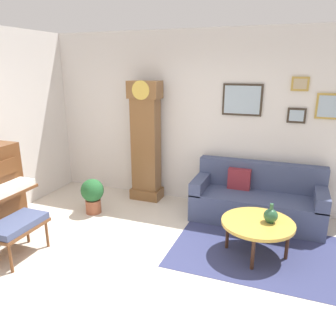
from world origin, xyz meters
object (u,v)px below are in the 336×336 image
(grandfather_clock, at_px, (146,145))
(potted_plant, at_px, (93,194))
(couch, at_px, (257,200))
(piano_bench, at_px, (17,226))
(green_jug, at_px, (271,216))
(coffee_table, at_px, (258,224))

(grandfather_clock, xyz_separation_m, potted_plant, (-0.54, -0.87, -0.64))
(grandfather_clock, bearing_deg, couch, -5.35)
(piano_bench, bearing_deg, green_jug, 21.52)
(grandfather_clock, xyz_separation_m, green_jug, (2.16, -1.15, -0.44))
(grandfather_clock, distance_m, green_jug, 2.49)
(green_jug, bearing_deg, grandfather_clock, 151.83)
(green_jug, bearing_deg, piano_bench, -158.48)
(couch, height_order, green_jug, couch)
(piano_bench, height_order, potted_plant, potted_plant)
(coffee_table, bearing_deg, potted_plant, 172.82)
(couch, bearing_deg, grandfather_clock, 174.65)
(couch, distance_m, green_jug, 1.03)
(coffee_table, distance_m, green_jug, 0.19)
(coffee_table, bearing_deg, grandfather_clock, 149.44)
(couch, height_order, potted_plant, couch)
(potted_plant, bearing_deg, grandfather_clock, 58.03)
(green_jug, bearing_deg, potted_plant, 173.95)
(couch, relative_size, potted_plant, 3.39)
(coffee_table, bearing_deg, couch, 96.32)
(grandfather_clock, height_order, potted_plant, grandfather_clock)
(grandfather_clock, height_order, couch, grandfather_clock)
(coffee_table, relative_size, potted_plant, 1.57)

